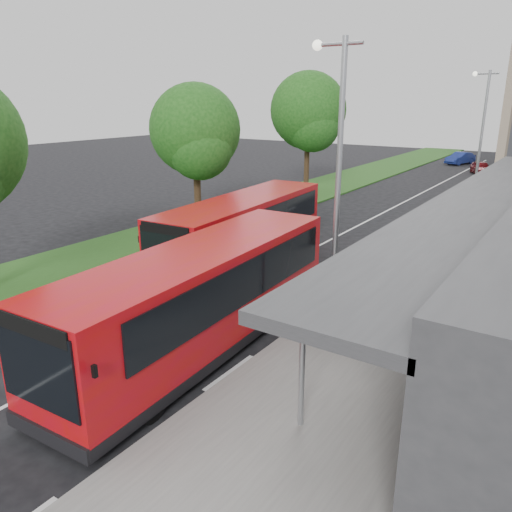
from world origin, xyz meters
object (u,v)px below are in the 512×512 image
at_px(tree_far, 308,115).
at_px(bus_second, 244,231).
at_px(bollard, 479,217).
at_px(lamp_post_near, 336,169).
at_px(car_far, 460,158).
at_px(lamp_post_far, 481,131).
at_px(car_near, 481,168).
at_px(litter_bin, 437,253).
at_px(bus_main, 202,298).
at_px(tree_mid, 196,136).

relative_size(tree_far, bus_second, 0.85).
xyz_separation_m(tree_far, bollard, (12.48, -3.92, -4.83)).
bearing_deg(lamp_post_near, car_far, 97.66).
bearing_deg(tree_far, lamp_post_far, 4.87).
bearing_deg(car_near, car_far, 94.23).
distance_m(tree_far, car_far, 24.67).
relative_size(lamp_post_far, car_far, 2.13).
bearing_deg(litter_bin, bollard, 89.05).
bearing_deg(bollard, bus_second, -119.85).
distance_m(lamp_post_near, bollard, 15.73).
relative_size(tree_far, car_near, 2.43).
xyz_separation_m(bus_main, bollard, (3.56, 18.47, -0.85)).
height_order(lamp_post_near, lamp_post_far, same).
bearing_deg(litter_bin, bus_main, -107.68).
distance_m(lamp_post_near, car_far, 43.21).
relative_size(tree_far, litter_bin, 10.20).
xyz_separation_m(tree_far, litter_bin, (12.35, -11.63, -4.88)).
bearing_deg(tree_mid, tree_far, 90.00).
relative_size(bus_second, bollard, 10.63).
bearing_deg(tree_far, car_near, 63.13).
bearing_deg(bus_second, bus_main, -67.67).
xyz_separation_m(bus_second, litter_bin, (6.70, 4.19, -0.86)).
xyz_separation_m(tree_mid, bus_main, (8.92, -10.39, -3.31)).
distance_m(tree_mid, bus_main, 14.09).
height_order(lamp_post_far, bus_main, lamp_post_far).
xyz_separation_m(lamp_post_near, litter_bin, (1.22, 7.42, -4.15)).
bearing_deg(tree_far, tree_mid, -90.00).
height_order(bus_main, car_far, bus_main).
height_order(tree_far, bus_main, tree_far).
relative_size(tree_far, car_far, 2.24).
height_order(bus_second, bollard, bus_second).
bearing_deg(lamp_post_far, litter_bin, -84.45).
distance_m(tree_mid, lamp_post_far, 17.07).
distance_m(bollard, car_far, 28.40).
xyz_separation_m(lamp_post_far, bus_main, (-2.21, -23.34, -3.25)).
xyz_separation_m(lamp_post_near, lamp_post_far, (0.00, 20.00, 0.00)).
xyz_separation_m(lamp_post_near, car_near, (-2.48, 36.13, -4.13)).
height_order(bus_main, bollard, bus_main).
relative_size(bus_main, car_near, 2.95).
bearing_deg(tree_far, lamp_post_near, -59.71).
bearing_deg(bus_second, tree_mid, 141.88).
bearing_deg(lamp_post_near, tree_far, 120.29).
bearing_deg(bus_second, tree_far, 105.58).
distance_m(tree_far, bollard, 13.94).
height_order(lamp_post_near, bollard, lamp_post_near).
distance_m(tree_mid, bollard, 15.43).
distance_m(litter_bin, car_near, 28.94).
relative_size(lamp_post_far, bus_main, 0.78).
bearing_deg(car_far, lamp_post_far, -56.53).
xyz_separation_m(lamp_post_far, car_near, (-2.48, 16.13, -4.13)).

